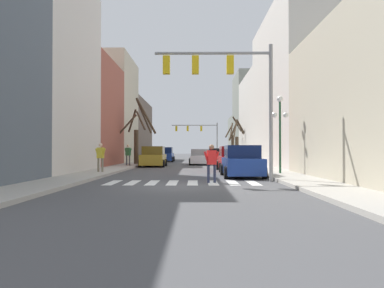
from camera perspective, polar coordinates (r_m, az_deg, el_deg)
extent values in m
plane|color=#4C4C4F|center=(15.12, -1.67, -6.50)|extent=(240.00, 240.00, 0.00)
cube|color=#ADA89E|center=(16.24, -21.19, -5.79)|extent=(2.18, 90.00, 0.15)
cube|color=#ADA89E|center=(15.86, 18.35, -5.93)|extent=(2.18, 90.00, 0.15)
cube|color=beige|center=(25.63, -23.00, 10.00)|extent=(6.00, 9.47, 12.57)
cube|color=#934C3D|center=(34.05, -16.74, 4.40)|extent=(6.00, 9.15, 9.18)
cube|color=#BCB299|center=(43.01, -13.08, 4.95)|extent=(6.00, 9.27, 11.66)
cube|color=#66564C|center=(54.58, -10.12, 2.01)|extent=(6.00, 14.71, 8.42)
cube|color=beige|center=(32.76, 16.47, 7.76)|extent=(6.00, 14.97, 12.76)
cube|color=beige|center=(45.75, 11.79, 3.71)|extent=(6.00, 12.20, 10.25)
cube|color=gray|center=(56.27, 9.66, 4.05)|extent=(6.00, 9.05, 12.58)
cube|color=gray|center=(64.63, 8.45, 0.95)|extent=(6.00, 8.22, 7.05)
cube|color=white|center=(17.24, -12.02, -5.78)|extent=(0.45, 2.60, 0.01)
cube|color=white|center=(17.07, -9.05, -5.84)|extent=(0.45, 2.60, 0.01)
cube|color=white|center=(16.95, -6.03, -5.88)|extent=(0.45, 2.60, 0.01)
cube|color=white|center=(16.87, -2.98, -5.91)|extent=(0.45, 2.60, 0.01)
cube|color=white|center=(16.84, 0.10, -5.92)|extent=(0.45, 2.60, 0.01)
cube|color=white|center=(16.85, 3.17, -5.91)|extent=(0.45, 2.60, 0.01)
cube|color=white|center=(16.92, 6.24, -5.89)|extent=(0.45, 2.60, 0.01)
cube|color=white|center=(17.03, 9.27, -5.85)|extent=(0.45, 2.60, 0.01)
cylinder|color=gray|center=(17.67, 11.94, 4.65)|extent=(0.18, 0.18, 6.36)
cylinder|color=gray|center=(17.83, 3.18, 13.66)|extent=(5.37, 0.14, 0.14)
cube|color=yellow|center=(17.75, 5.83, 11.90)|extent=(0.32, 0.28, 0.84)
cube|color=yellow|center=(17.68, 0.52, 11.95)|extent=(0.32, 0.28, 0.84)
cube|color=yellow|center=(17.73, -3.92, 11.91)|extent=(0.32, 0.28, 0.84)
cylinder|color=gray|center=(60.02, 3.85, 0.49)|extent=(0.18, 0.18, 5.81)
cylinder|color=gray|center=(60.03, 0.38, 2.89)|extent=(7.27, 0.14, 0.14)
cube|color=yellow|center=(60.00, 1.42, 2.36)|extent=(0.32, 0.28, 0.84)
cube|color=yellow|center=(60.01, -0.66, 2.36)|extent=(0.32, 0.28, 0.84)
cube|color=yellow|center=(60.07, -2.40, 2.36)|extent=(0.32, 0.28, 0.84)
cylinder|color=#1E4C2D|center=(21.86, 13.27, 0.96)|extent=(0.12, 0.12, 4.05)
sphere|color=white|center=(22.04, 13.25, 6.69)|extent=(0.36, 0.36, 0.36)
sphere|color=white|center=(21.87, 12.44, 4.35)|extent=(0.31, 0.31, 0.31)
sphere|color=white|center=(22.01, 14.07, 4.33)|extent=(0.31, 0.31, 0.31)
cube|color=silver|center=(36.78, 1.18, -2.32)|extent=(1.83, 4.22, 0.75)
cube|color=slate|center=(36.77, 1.18, -1.26)|extent=(1.68, 2.19, 0.61)
cylinder|color=black|center=(38.09, -0.24, -2.62)|extent=(0.22, 0.64, 0.64)
cylinder|color=black|center=(38.11, 2.56, -2.62)|extent=(0.22, 0.64, 0.64)
cylinder|color=black|center=(35.48, -0.30, -2.75)|extent=(0.22, 0.64, 0.64)
cylinder|color=black|center=(35.50, 2.71, -2.75)|extent=(0.22, 0.64, 0.64)
cube|color=red|center=(26.21, 6.18, -2.80)|extent=(1.81, 4.89, 0.84)
cube|color=maroon|center=(26.20, 6.18, -1.12)|extent=(1.67, 2.55, 0.69)
cylinder|color=black|center=(27.66, 3.96, -3.28)|extent=(0.22, 0.64, 0.64)
cylinder|color=black|center=(27.84, 7.77, -3.26)|extent=(0.22, 0.64, 0.64)
cylinder|color=black|center=(24.64, 4.39, -3.57)|extent=(0.22, 0.64, 0.64)
cylinder|color=black|center=(24.83, 8.65, -3.55)|extent=(0.22, 0.64, 0.64)
cube|color=navy|center=(46.02, -4.09, -1.94)|extent=(1.88, 4.88, 0.88)
cube|color=#0E1C46|center=(46.02, -4.09, -0.95)|extent=(1.73, 2.54, 0.72)
cylinder|color=black|center=(47.62, -5.10, -2.26)|extent=(0.22, 0.64, 0.64)
cylinder|color=black|center=(47.47, -2.79, -2.27)|extent=(0.22, 0.64, 0.64)
cylinder|color=black|center=(44.61, -5.48, -2.36)|extent=(0.22, 0.64, 0.64)
cylinder|color=black|center=(44.45, -3.02, -2.37)|extent=(0.22, 0.64, 0.64)
cube|color=#A38423|center=(32.85, -5.89, -2.38)|extent=(1.94, 4.33, 0.88)
cube|color=#594813|center=(32.84, -5.89, -0.99)|extent=(1.78, 2.25, 0.72)
cylinder|color=black|center=(34.31, -7.29, -2.81)|extent=(0.22, 0.64, 0.64)
cylinder|color=black|center=(34.10, -3.99, -2.82)|extent=(0.22, 0.64, 0.64)
cylinder|color=black|center=(31.66, -7.95, -2.97)|extent=(0.22, 0.64, 0.64)
cylinder|color=black|center=(31.43, -4.37, -2.99)|extent=(0.22, 0.64, 0.64)
cube|color=black|center=(48.72, 3.57, -1.93)|extent=(1.79, 4.36, 0.81)
cube|color=black|center=(48.71, 3.57, -1.06)|extent=(1.65, 2.27, 0.66)
cylinder|color=black|center=(50.04, 2.44, -2.20)|extent=(0.22, 0.64, 0.64)
cylinder|color=black|center=(50.13, 4.53, -2.19)|extent=(0.22, 0.64, 0.64)
cylinder|color=black|center=(47.34, 2.55, -2.28)|extent=(0.22, 0.64, 0.64)
cylinder|color=black|center=(47.44, 4.76, -2.27)|extent=(0.22, 0.64, 0.64)
cube|color=navy|center=(20.62, 7.60, -3.32)|extent=(1.90, 4.50, 0.85)
cube|color=#0E1C46|center=(20.60, 7.60, -1.17)|extent=(1.75, 2.34, 0.69)
cylinder|color=black|center=(21.92, 4.63, -3.91)|extent=(0.22, 0.64, 0.64)
cylinder|color=black|center=(22.14, 9.65, -3.87)|extent=(0.22, 0.64, 0.64)
cylinder|color=black|center=(19.14, 5.23, -4.35)|extent=(0.22, 0.64, 0.64)
cylinder|color=black|center=(19.40, 10.96, -4.30)|extent=(0.22, 0.64, 0.64)
cylinder|color=#7A705B|center=(23.08, -13.49, -3.14)|extent=(0.12, 0.12, 0.82)
cylinder|color=#7A705B|center=(23.26, -14.08, -3.12)|extent=(0.12, 0.12, 0.82)
cube|color=gold|center=(23.15, -13.78, -1.31)|extent=(0.46, 0.36, 0.65)
sphere|color=beige|center=(23.15, -13.77, -0.14)|extent=(0.23, 0.23, 0.23)
cylinder|color=gold|center=(23.01, -13.32, -1.43)|extent=(0.29, 0.19, 0.63)
cylinder|color=gold|center=(23.29, -14.23, -1.42)|extent=(0.29, 0.19, 0.63)
cylinder|color=#4C4C51|center=(32.18, -9.92, -2.48)|extent=(0.13, 0.13, 0.84)
cylinder|color=#4C4C51|center=(31.99, -9.51, -2.49)|extent=(0.13, 0.13, 0.84)
cube|color=#337542|center=(32.07, -9.71, -1.15)|extent=(0.47, 0.41, 0.66)
sphere|color=beige|center=(32.07, -9.71, -0.28)|extent=(0.24, 0.24, 0.24)
cylinder|color=#337542|center=(32.23, -10.04, -1.22)|extent=(0.30, 0.22, 0.64)
cylinder|color=#337542|center=(31.92, -9.39, -1.23)|extent=(0.30, 0.22, 0.64)
cylinder|color=#282D47|center=(16.80, 2.52, -4.54)|extent=(0.12, 0.12, 0.82)
cylinder|color=#282D47|center=(16.89, 3.48, -4.52)|extent=(0.12, 0.12, 0.82)
cube|color=red|center=(16.81, 3.00, -2.05)|extent=(0.45, 0.32, 0.64)
sphere|color=#8C664C|center=(16.81, 3.00, -0.45)|extent=(0.23, 0.23, 0.23)
cylinder|color=red|center=(16.74, 2.25, -2.20)|extent=(0.29, 0.16, 0.62)
cylinder|color=red|center=(16.88, 3.74, -2.19)|extent=(0.29, 0.16, 0.62)
cylinder|color=#473828|center=(35.61, -8.51, -0.43)|extent=(0.42, 0.42, 3.20)
cylinder|color=#473828|center=(35.04, -7.80, 3.57)|extent=(1.13, 1.40, 1.91)
cylinder|color=#473828|center=(36.38, -9.09, 3.50)|extent=(1.07, 1.40, 2.18)
cylinder|color=#473828|center=(35.72, -9.81, 2.93)|extent=(1.76, 0.39, 2.01)
cylinder|color=#473828|center=(36.61, -7.30, 4.11)|extent=(1.29, 2.12, 3.17)
cylinder|color=#473828|center=(36.09, -7.01, 4.27)|extent=(1.92, 1.18, 3.46)
cylinder|color=#473828|center=(45.56, 6.85, -0.71)|extent=(0.41, 0.41, 2.90)
cylinder|color=#473828|center=(45.85, 6.26, 1.87)|extent=(1.09, 0.80, 2.23)
cylinder|color=#473828|center=(45.73, 7.68, 2.20)|extent=(1.50, 0.23, 2.55)
cylinder|color=#473828|center=(46.55, 7.61, 1.98)|extent=(1.44, 1.92, 2.48)
cylinder|color=#473828|center=(44.91, 6.60, 2.27)|extent=(0.66, 1.53, 2.33)
cylinder|color=#473828|center=(48.44, 6.21, -0.52)|extent=(0.38, 0.38, 3.25)
cylinder|color=#473828|center=(47.90, 5.65, 1.98)|extent=(1.14, 1.30, 1.77)
cylinder|color=#473828|center=(47.92, 6.04, 2.26)|extent=(0.53, 1.29, 1.76)
cylinder|color=#473828|center=(49.04, 7.08, 2.64)|extent=(1.69, 1.05, 2.57)
cylinder|color=#473828|center=(47.96, 7.41, 2.56)|extent=(1.95, 1.56, 2.93)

